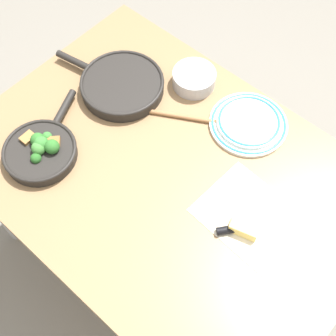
{
  "coord_description": "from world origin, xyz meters",
  "views": [
    {
      "loc": [
        0.48,
        -0.54,
        1.97
      ],
      "look_at": [
        0.0,
        0.0,
        0.74
      ],
      "focal_mm": 50.0,
      "sensor_mm": 36.0,
      "label": 1
    }
  ],
  "objects_px": {
    "cheese_block": "(246,226)",
    "skillet_eggs": "(122,85)",
    "prep_bowl_steel": "(194,79)",
    "dinner_plate_stack": "(249,123)",
    "skillet_broccoli": "(41,149)",
    "grater_knife": "(251,227)",
    "wooden_spoon": "(158,113)"
  },
  "relations": [
    {
      "from": "cheese_block",
      "to": "skillet_eggs",
      "type": "bearing_deg",
      "value": 167.89
    },
    {
      "from": "grater_knife",
      "to": "wooden_spoon",
      "type": "bearing_deg",
      "value": 113.45
    },
    {
      "from": "wooden_spoon",
      "to": "dinner_plate_stack",
      "type": "height_order",
      "value": "dinner_plate_stack"
    },
    {
      "from": "skillet_broccoli",
      "to": "grater_knife",
      "type": "distance_m",
      "value": 0.68
    },
    {
      "from": "dinner_plate_stack",
      "to": "prep_bowl_steel",
      "type": "distance_m",
      "value": 0.25
    },
    {
      "from": "prep_bowl_steel",
      "to": "wooden_spoon",
      "type": "bearing_deg",
      "value": -91.24
    },
    {
      "from": "skillet_broccoli",
      "to": "prep_bowl_steel",
      "type": "xyz_separation_m",
      "value": [
        0.17,
        0.53,
        -0.0
      ]
    },
    {
      "from": "dinner_plate_stack",
      "to": "cheese_block",
      "type": "bearing_deg",
      "value": -54.84
    },
    {
      "from": "cheese_block",
      "to": "skillet_broccoli",
      "type": "bearing_deg",
      "value": -160.78
    },
    {
      "from": "skillet_eggs",
      "to": "grater_knife",
      "type": "bearing_deg",
      "value": 158.97
    },
    {
      "from": "wooden_spoon",
      "to": "cheese_block",
      "type": "distance_m",
      "value": 0.48
    },
    {
      "from": "skillet_eggs",
      "to": "cheese_block",
      "type": "relative_size",
      "value": 4.4
    },
    {
      "from": "cheese_block",
      "to": "prep_bowl_steel",
      "type": "xyz_separation_m",
      "value": [
        -0.46,
        0.32,
        0.01
      ]
    },
    {
      "from": "prep_bowl_steel",
      "to": "dinner_plate_stack",
      "type": "bearing_deg",
      "value": -3.65
    },
    {
      "from": "wooden_spoon",
      "to": "dinner_plate_stack",
      "type": "xyz_separation_m",
      "value": [
        0.25,
        0.16,
        0.01
      ]
    },
    {
      "from": "skillet_broccoli",
      "to": "prep_bowl_steel",
      "type": "distance_m",
      "value": 0.56
    },
    {
      "from": "wooden_spoon",
      "to": "prep_bowl_steel",
      "type": "height_order",
      "value": "prep_bowl_steel"
    },
    {
      "from": "skillet_broccoli",
      "to": "dinner_plate_stack",
      "type": "relative_size",
      "value": 1.37
    },
    {
      "from": "skillet_eggs",
      "to": "cheese_block",
      "type": "xyz_separation_m",
      "value": [
        0.63,
        -0.13,
        -0.01
      ]
    },
    {
      "from": "skillet_eggs",
      "to": "prep_bowl_steel",
      "type": "bearing_deg",
      "value": -142.99
    },
    {
      "from": "skillet_eggs",
      "to": "grater_knife",
      "type": "height_order",
      "value": "skillet_eggs"
    },
    {
      "from": "grater_knife",
      "to": "prep_bowl_steel",
      "type": "distance_m",
      "value": 0.56
    },
    {
      "from": "grater_knife",
      "to": "dinner_plate_stack",
      "type": "distance_m",
      "value": 0.36
    },
    {
      "from": "prep_bowl_steel",
      "to": "skillet_eggs",
      "type": "bearing_deg",
      "value": -132.77
    },
    {
      "from": "skillet_eggs",
      "to": "prep_bowl_steel",
      "type": "xyz_separation_m",
      "value": [
        0.17,
        0.18,
        0.0
      ]
    },
    {
      "from": "wooden_spoon",
      "to": "grater_knife",
      "type": "distance_m",
      "value": 0.49
    },
    {
      "from": "wooden_spoon",
      "to": "cheese_block",
      "type": "relative_size",
      "value": 3.84
    },
    {
      "from": "skillet_broccoli",
      "to": "cheese_block",
      "type": "relative_size",
      "value": 3.74
    },
    {
      "from": "dinner_plate_stack",
      "to": "skillet_eggs",
      "type": "bearing_deg",
      "value": -158.1
    },
    {
      "from": "grater_knife",
      "to": "cheese_block",
      "type": "height_order",
      "value": "cheese_block"
    },
    {
      "from": "skillet_eggs",
      "to": "dinner_plate_stack",
      "type": "relative_size",
      "value": 1.62
    },
    {
      "from": "grater_knife",
      "to": "skillet_eggs",
      "type": "bearing_deg",
      "value": 117.6
    }
  ]
}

